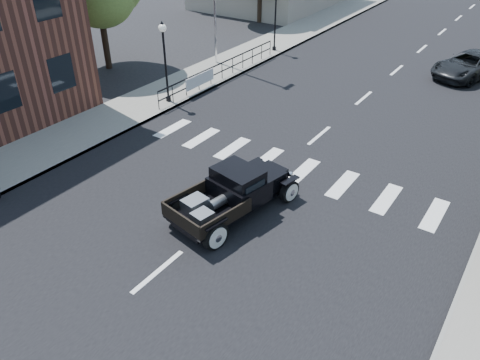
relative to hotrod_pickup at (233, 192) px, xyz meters
The scene contains 10 objects.
ground 0.93m from the hotrod_pickup, 107.41° to the right, with size 120.00×120.00×0.00m, color black.
road 14.58m from the hotrod_pickup, 90.55° to the left, with size 14.00×80.00×0.02m, color black.
road_markings 9.59m from the hotrod_pickup, 90.84° to the left, with size 12.00×60.00×0.06m, color silver, non-canonical shape.
sidewalk_left 16.94m from the hotrod_pickup, 120.70° to the left, with size 3.00×80.00×0.15m, color gray.
railing 12.11m from the hotrod_pickup, 127.91° to the left, with size 0.08×10.00×1.00m, color black, non-canonical shape.
banner 10.55m from the hotrod_pickup, 134.26° to the left, with size 0.04×2.20×0.60m, color silver, non-canonical shape.
lamp_post_b 9.61m from the hotrod_pickup, 144.34° to the left, with size 0.36×0.36×3.79m, color black, non-canonical shape.
lamp_post_c 17.42m from the hotrod_pickup, 116.46° to the left, with size 0.36×0.36×3.79m, color black, non-canonical shape.
hotrod_pickup is the anchor object (origin of this frame).
second_car 18.02m from the hotrod_pickup, 79.06° to the left, with size 2.22×4.82×1.34m, color black.
Camera 1 is at (7.25, -9.59, 9.06)m, focal length 35.00 mm.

